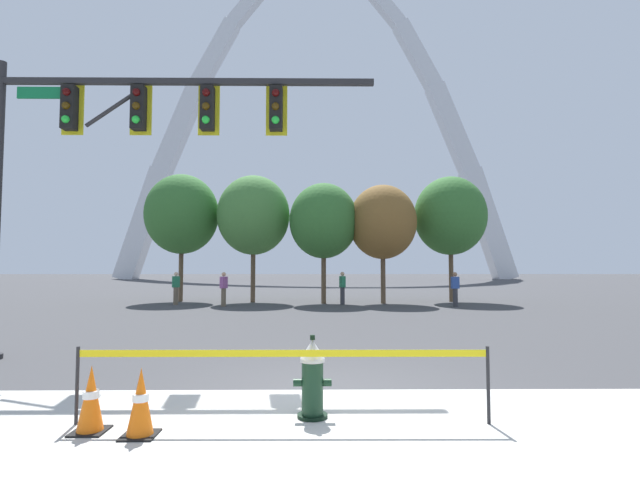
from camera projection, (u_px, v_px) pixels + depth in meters
ground_plane at (328, 394)px, 6.64m from camera, size 240.00×240.00×0.00m
fire_hydrant at (312, 379)px, 5.61m from camera, size 0.46×0.48×0.99m
caution_tape_barrier at (283, 371)px, 5.37m from camera, size 4.78×0.07×0.89m
traffic_cone_by_hydrant at (91, 400)px, 5.10m from camera, size 0.36×0.36×0.73m
traffic_cone_mid_sidewalk at (141, 403)px, 4.99m from camera, size 0.36×0.36×0.73m
traffic_signal_gantry at (117, 139)px, 9.43m from camera, size 7.82×0.44×6.00m
monument_arch at (316, 133)px, 73.86m from camera, size 62.27×2.99×52.38m
tree_far_left at (182, 214)px, 24.99m from camera, size 3.89×3.89×6.81m
tree_left_mid at (253, 215)px, 24.45m from camera, size 3.79×3.79×6.64m
tree_center_left at (324, 221)px, 23.60m from camera, size 3.48×3.48×6.09m
tree_center_right at (383, 222)px, 23.60m from camera, size 3.43×3.43×6.00m
tree_right_mid at (450, 216)px, 24.79m from camera, size 3.80×3.80×6.65m
pedestrian_walking_left at (455, 289)px, 21.34m from camera, size 0.37×0.25×1.59m
pedestrian_standing_center at (342, 288)px, 22.69m from camera, size 0.30×0.39×1.59m
pedestrian_walking_right at (224, 289)px, 21.58m from camera, size 0.34×0.39×1.59m
pedestrian_near_trees at (176, 288)px, 22.58m from camera, size 0.39×0.34×1.59m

